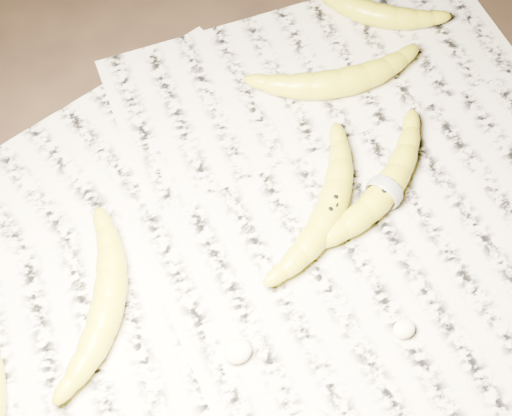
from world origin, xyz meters
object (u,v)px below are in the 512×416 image
banana_taped (385,191)px  banana_upper_a (339,81)px  banana_left_b (108,301)px  banana_upper_b (375,12)px  banana_center (330,208)px

banana_taped → banana_upper_a: bearing=52.4°
banana_left_b → banana_upper_b: 0.54m
banana_upper_a → banana_upper_b: size_ratio=1.21×
banana_taped → banana_upper_b: size_ratio=1.30×
banana_taped → banana_left_b: bearing=151.6°
banana_center → banana_taped: (0.07, -0.01, -0.00)m
banana_left_b → banana_taped: bearing=-60.7°
banana_center → banana_upper_b: bearing=8.6°
banana_center → banana_upper_a: size_ratio=1.01×
banana_taped → banana_upper_b: banana_taped is taller
banana_left_b → banana_taped: banana_left_b is taller
banana_left_b → banana_upper_a: bearing=-36.2°
banana_center → banana_upper_a: (0.12, 0.15, 0.00)m
banana_upper_a → banana_upper_b: banana_upper_a is taller
banana_left_b → banana_upper_a: size_ratio=0.97×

